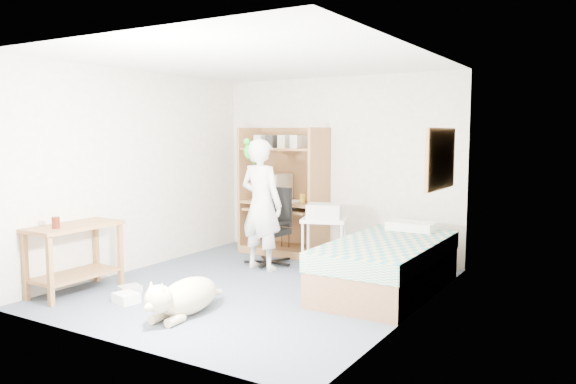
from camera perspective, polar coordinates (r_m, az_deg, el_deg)
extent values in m
plane|color=#485362|center=(6.39, -3.16, -9.64)|extent=(4.00, 4.00, 0.00)
cube|color=beige|center=(7.90, 5.02, 2.55)|extent=(3.60, 0.02, 2.50)
cube|color=beige|center=(5.37, 12.82, 0.80)|extent=(0.02, 4.00, 2.50)
cube|color=beige|center=(7.34, -14.89, 2.11)|extent=(0.02, 4.00, 2.50)
cube|color=white|center=(6.21, -3.30, 13.19)|extent=(3.60, 4.00, 0.02)
cube|color=brown|center=(8.32, -3.85, 0.32)|extent=(0.04, 0.60, 1.80)
cube|color=brown|center=(7.72, 3.21, -0.13)|extent=(0.04, 0.60, 1.80)
cube|color=brown|center=(8.25, 0.61, 0.28)|extent=(1.20, 0.02, 1.80)
cube|color=brown|center=(8.02, -0.45, -1.03)|extent=(1.12, 0.60, 0.04)
cube|color=brown|center=(7.97, -0.75, -1.81)|extent=(1.00, 0.50, 0.03)
cube|color=brown|center=(7.97, -0.46, 4.40)|extent=(1.12, 0.55, 0.03)
cube|color=brown|center=(8.14, -0.45, -5.86)|extent=(1.12, 0.60, 0.10)
cube|color=brown|center=(6.27, 9.97, -8.33)|extent=(1.00, 2.00, 0.36)
cube|color=teal|center=(6.21, 10.02, -5.82)|extent=(1.02, 2.02, 0.20)
cube|color=white|center=(6.92, 12.45, -3.47)|extent=(0.55, 0.35, 0.12)
cube|color=olive|center=(6.43, -20.94, -3.28)|extent=(0.50, 1.00, 0.04)
cube|color=olive|center=(6.41, -25.12, -6.95)|extent=(0.05, 0.05, 0.70)
cube|color=olive|center=(6.08, -23.02, -7.52)|extent=(0.05, 0.05, 0.70)
cube|color=olive|center=(6.93, -18.90, -5.75)|extent=(0.05, 0.05, 0.70)
cube|color=olive|center=(6.63, -16.67, -6.20)|extent=(0.05, 0.05, 0.70)
cube|color=olive|center=(6.54, -20.77, -7.87)|extent=(0.46, 0.92, 0.03)
cube|color=#9F7447|center=(6.22, 15.28, 3.28)|extent=(0.03, 0.90, 0.60)
cube|color=olive|center=(6.21, 15.33, 6.13)|extent=(0.04, 0.94, 0.04)
cube|color=olive|center=(6.24, 15.18, 0.43)|extent=(0.04, 0.94, 0.04)
cylinder|color=black|center=(7.44, -1.94, -7.09)|extent=(0.56, 0.56, 0.06)
cylinder|color=black|center=(7.41, -1.95, -5.75)|extent=(0.06, 0.06, 0.37)
cube|color=black|center=(7.36, -1.95, -4.04)|extent=(0.47, 0.47, 0.07)
cube|color=black|center=(7.48, -0.94, -1.49)|extent=(0.40, 0.09, 0.51)
cube|color=black|center=(7.49, -3.36, -2.80)|extent=(0.06, 0.28, 0.04)
cube|color=black|center=(7.20, -0.50, -3.14)|extent=(0.06, 0.28, 0.04)
imported|color=silver|center=(7.07, -2.74, -1.28)|extent=(0.64, 0.45, 1.65)
ellipsoid|color=#148B15|center=(7.15, -4.01, 4.16)|extent=(0.12, 0.12, 0.19)
sphere|color=#148B15|center=(7.12, -4.21, 5.13)|extent=(0.08, 0.08, 0.08)
cone|color=#D84C13|center=(7.09, -4.43, 5.13)|extent=(0.04, 0.04, 0.03)
cylinder|color=#148B15|center=(7.19, -3.76, 3.28)|extent=(0.04, 0.13, 0.12)
ellipsoid|color=#CDBA89|center=(5.54, -10.06, -10.37)|extent=(0.40, 0.77, 0.34)
sphere|color=#CDBA89|center=(5.21, -13.01, -10.54)|extent=(0.25, 0.25, 0.25)
cone|color=#CDBA89|center=(5.20, -13.73, -9.25)|extent=(0.07, 0.07, 0.10)
cone|color=#CDBA89|center=(5.12, -12.66, -9.47)|extent=(0.07, 0.07, 0.10)
ellipsoid|color=#CDBA89|center=(5.14, -13.79, -11.26)|extent=(0.09, 0.14, 0.08)
cylinder|color=#CDBA89|center=(5.87, -7.59, -10.05)|extent=(0.08, 0.24, 0.12)
cube|color=silver|center=(7.07, 3.72, -2.84)|extent=(0.66, 0.59, 0.04)
cube|color=silver|center=(7.16, 3.69, -6.58)|extent=(0.61, 0.54, 0.03)
cylinder|color=silver|center=(7.08, 1.25, -5.44)|extent=(0.03, 0.03, 0.64)
cylinder|color=silver|center=(6.86, 4.77, -5.84)|extent=(0.03, 0.03, 0.64)
cylinder|color=silver|center=(7.40, 2.71, -4.94)|extent=(0.03, 0.03, 0.64)
cylinder|color=silver|center=(7.19, 6.11, -5.30)|extent=(0.03, 0.03, 0.64)
cube|color=#B2B2AD|center=(7.05, 3.72, -1.94)|extent=(0.50, 0.44, 0.18)
cube|color=beige|center=(8.14, -1.41, 0.58)|extent=(0.41, 0.43, 0.37)
cube|color=navy|center=(7.98, -2.28, 0.46)|extent=(0.31, 0.04, 0.25)
cube|color=beige|center=(7.91, -0.64, -1.65)|extent=(0.45, 0.17, 0.03)
cylinder|color=gold|center=(7.80, 1.51, -0.65)|extent=(0.08, 0.08, 0.12)
cylinder|color=#42150A|center=(6.23, -22.52, -2.88)|extent=(0.08, 0.08, 0.12)
cube|color=white|center=(6.05, -16.12, -10.30)|extent=(0.29, 0.25, 0.10)
cube|color=#B9BAB5|center=(6.39, -15.78, -9.49)|extent=(0.25, 0.27, 0.08)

